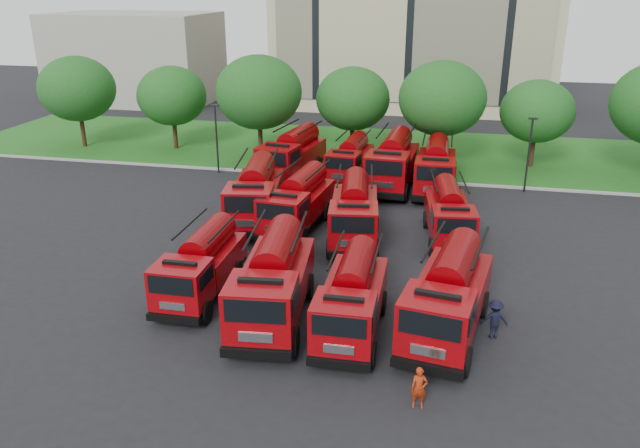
{
  "coord_description": "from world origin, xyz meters",
  "views": [
    {
      "loc": [
        6.78,
        -25.16,
        13.44
      ],
      "look_at": [
        0.6,
        3.93,
        1.8
      ],
      "focal_mm": 35.0,
      "sensor_mm": 36.0,
      "label": 1
    }
  ],
  "objects_px": {
    "fire_truck_11": "(436,167)",
    "fire_truck_5": "(298,202)",
    "fire_truck_9": "(350,159)",
    "firefighter_1": "(281,335)",
    "fire_truck_0": "(201,265)",
    "fire_truck_3": "(448,295)",
    "fire_truck_1": "(273,281)",
    "fire_truck_7": "(449,214)",
    "fire_truck_6": "(354,211)",
    "firefighter_5": "(446,244)",
    "fire_truck_10": "(393,162)",
    "firefighter_4": "(193,283)",
    "firefighter_0": "(418,407)",
    "firefighter_2": "(438,343)",
    "fire_truck_2": "(352,297)",
    "fire_truck_8": "(292,154)",
    "fire_truck_4": "(256,193)",
    "firefighter_3": "(493,337)"
  },
  "relations": [
    {
      "from": "fire_truck_11",
      "to": "fire_truck_5",
      "type": "bearing_deg",
      "value": -131.15
    },
    {
      "from": "fire_truck_9",
      "to": "firefighter_1",
      "type": "xyz_separation_m",
      "value": [
        0.76,
        -21.72,
        -1.48
      ]
    },
    {
      "from": "fire_truck_0",
      "to": "fire_truck_3",
      "type": "relative_size",
      "value": 0.84
    },
    {
      "from": "fire_truck_1",
      "to": "fire_truck_11",
      "type": "height_order",
      "value": "fire_truck_1"
    },
    {
      "from": "fire_truck_7",
      "to": "fire_truck_9",
      "type": "distance_m",
      "value": 12.33
    },
    {
      "from": "fire_truck_6",
      "to": "firefighter_5",
      "type": "height_order",
      "value": "fire_truck_6"
    },
    {
      "from": "fire_truck_1",
      "to": "fire_truck_10",
      "type": "distance_m",
      "value": 19.37
    },
    {
      "from": "fire_truck_3",
      "to": "firefighter_4",
      "type": "bearing_deg",
      "value": 179.75
    },
    {
      "from": "firefighter_0",
      "to": "firefighter_4",
      "type": "distance_m",
      "value": 13.18
    },
    {
      "from": "firefighter_0",
      "to": "firefighter_1",
      "type": "distance_m",
      "value": 6.72
    },
    {
      "from": "fire_truck_10",
      "to": "firefighter_5",
      "type": "bearing_deg",
      "value": -64.28
    },
    {
      "from": "fire_truck_0",
      "to": "fire_truck_7",
      "type": "xyz_separation_m",
      "value": [
        10.8,
        9.04,
        -0.01
      ]
    },
    {
      "from": "firefighter_2",
      "to": "fire_truck_5",
      "type": "bearing_deg",
      "value": 28.56
    },
    {
      "from": "firefighter_1",
      "to": "firefighter_4",
      "type": "xyz_separation_m",
      "value": [
        -5.36,
        3.63,
        0.0
      ]
    },
    {
      "from": "fire_truck_2",
      "to": "firefighter_4",
      "type": "xyz_separation_m",
      "value": [
        -8.11,
        2.69,
        -1.53
      ]
    },
    {
      "from": "firefighter_4",
      "to": "fire_truck_6",
      "type": "bearing_deg",
      "value": -74.07
    },
    {
      "from": "fire_truck_10",
      "to": "firefighter_2",
      "type": "xyz_separation_m",
      "value": [
        3.87,
        -19.73,
        -1.82
      ]
    },
    {
      "from": "fire_truck_6",
      "to": "fire_truck_8",
      "type": "relative_size",
      "value": 0.95
    },
    {
      "from": "fire_truck_4",
      "to": "fire_truck_11",
      "type": "distance_m",
      "value": 12.94
    },
    {
      "from": "fire_truck_0",
      "to": "fire_truck_5",
      "type": "relative_size",
      "value": 0.9
    },
    {
      "from": "fire_truck_0",
      "to": "fire_truck_10",
      "type": "height_order",
      "value": "fire_truck_10"
    },
    {
      "from": "fire_truck_1",
      "to": "fire_truck_6",
      "type": "distance_m",
      "value": 9.46
    },
    {
      "from": "fire_truck_3",
      "to": "fire_truck_4",
      "type": "height_order",
      "value": "fire_truck_4"
    },
    {
      "from": "fire_truck_3",
      "to": "fire_truck_8",
      "type": "relative_size",
      "value": 0.99
    },
    {
      "from": "fire_truck_4",
      "to": "fire_truck_5",
      "type": "xyz_separation_m",
      "value": [
        2.71,
        -0.59,
        -0.12
      ]
    },
    {
      "from": "fire_truck_8",
      "to": "firefighter_4",
      "type": "relative_size",
      "value": 4.44
    },
    {
      "from": "firefighter_5",
      "to": "fire_truck_0",
      "type": "bearing_deg",
      "value": 28.26
    },
    {
      "from": "fire_truck_9",
      "to": "firefighter_1",
      "type": "height_order",
      "value": "fire_truck_9"
    },
    {
      "from": "fire_truck_9",
      "to": "fire_truck_11",
      "type": "xyz_separation_m",
      "value": [
        6.1,
        -1.59,
        0.21
      ]
    },
    {
      "from": "fire_truck_7",
      "to": "fire_truck_5",
      "type": "bearing_deg",
      "value": 173.77
    },
    {
      "from": "fire_truck_8",
      "to": "firefighter_3",
      "type": "xyz_separation_m",
      "value": [
        13.38,
        -19.71,
        -1.73
      ]
    },
    {
      "from": "fire_truck_4",
      "to": "firefighter_5",
      "type": "relative_size",
      "value": 4.54
    },
    {
      "from": "fire_truck_2",
      "to": "fire_truck_7",
      "type": "bearing_deg",
      "value": 70.25
    },
    {
      "from": "fire_truck_0",
      "to": "fire_truck_9",
      "type": "relative_size",
      "value": 0.99
    },
    {
      "from": "fire_truck_7",
      "to": "fire_truck_1",
      "type": "bearing_deg",
      "value": -131.25
    },
    {
      "from": "fire_truck_0",
      "to": "fire_truck_3",
      "type": "xyz_separation_m",
      "value": [
        10.94,
        -1.05,
        0.21
      ]
    },
    {
      "from": "fire_truck_3",
      "to": "fire_truck_5",
      "type": "relative_size",
      "value": 1.07
    },
    {
      "from": "fire_truck_7",
      "to": "fire_truck_10",
      "type": "relative_size",
      "value": 0.84
    },
    {
      "from": "fire_truck_4",
      "to": "firefighter_0",
      "type": "distance_m",
      "value": 18.94
    },
    {
      "from": "fire_truck_5",
      "to": "firefighter_0",
      "type": "bearing_deg",
      "value": -56.46
    },
    {
      "from": "fire_truck_2",
      "to": "fire_truck_3",
      "type": "relative_size",
      "value": 0.86
    },
    {
      "from": "fire_truck_2",
      "to": "fire_truck_10",
      "type": "height_order",
      "value": "fire_truck_10"
    },
    {
      "from": "firefighter_3",
      "to": "firefighter_5",
      "type": "relative_size",
      "value": 0.95
    },
    {
      "from": "fire_truck_2",
      "to": "fire_truck_4",
      "type": "relative_size",
      "value": 0.85
    },
    {
      "from": "fire_truck_9",
      "to": "fire_truck_2",
      "type": "bearing_deg",
      "value": -76.16
    },
    {
      "from": "fire_truck_7",
      "to": "firefighter_1",
      "type": "relative_size",
      "value": 4.46
    },
    {
      "from": "fire_truck_5",
      "to": "fire_truck_9",
      "type": "distance_m",
      "value": 10.27
    },
    {
      "from": "firefighter_5",
      "to": "firefighter_0",
      "type": "bearing_deg",
      "value": 78.28
    },
    {
      "from": "fire_truck_10",
      "to": "fire_truck_11",
      "type": "xyz_separation_m",
      "value": [
        2.93,
        -0.28,
        -0.13
      ]
    },
    {
      "from": "fire_truck_11",
      "to": "fire_truck_2",
      "type": "bearing_deg",
      "value": -97.82
    }
  ]
}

